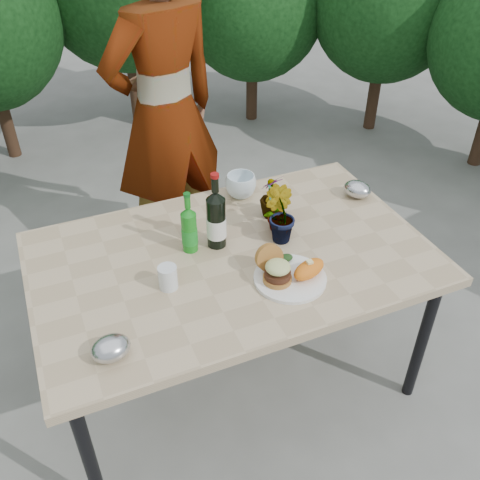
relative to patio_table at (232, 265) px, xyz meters
name	(u,v)px	position (x,y,z in m)	size (l,w,h in m)	color
ground	(234,374)	(0.00, 0.00, -0.69)	(80.00, 80.00, 0.00)	slate
patio_table	(232,265)	(0.00, 0.00, 0.00)	(1.60, 1.00, 0.75)	tan
shrub_hedge	(117,31)	(-0.02, 1.79, 0.48)	(6.85, 5.18, 2.43)	#382316
dinner_plate	(290,278)	(0.14, -0.23, 0.06)	(0.28, 0.28, 0.01)	white
burger_stack	(275,268)	(0.09, -0.21, 0.12)	(0.11, 0.16, 0.11)	#B7722D
sweet_potato	(309,269)	(0.21, -0.25, 0.10)	(0.15, 0.08, 0.06)	orange
grilled_veg	(283,259)	(0.16, -0.14, 0.09)	(0.08, 0.05, 0.03)	olive
wine_bottle	(216,220)	(-0.03, 0.09, 0.18)	(0.08, 0.08, 0.34)	black
sparkling_water	(189,230)	(-0.14, 0.10, 0.16)	(0.07, 0.07, 0.27)	#177F1B
plastic_cup	(168,277)	(-0.30, -0.09, 0.10)	(0.07, 0.07, 0.10)	silver
seedling_left	(276,209)	(0.24, 0.09, 0.17)	(0.11, 0.08, 0.22)	#276121
seedling_mid	(280,215)	(0.22, 0.02, 0.18)	(0.13, 0.11, 0.24)	#22521C
seedling_right	(273,196)	(0.27, 0.19, 0.16)	(0.11, 0.11, 0.20)	#245B1F
blue_bowl	(241,186)	(0.21, 0.39, 0.11)	(0.14, 0.14, 0.11)	silver
foil_packet_left	(111,348)	(-0.56, -0.34, 0.10)	(0.13, 0.11, 0.08)	#B0B2B7
foil_packet_right	(357,189)	(0.71, 0.18, 0.10)	(0.13, 0.11, 0.08)	#B5B8BD
person	(165,115)	(0.03, 0.99, 0.25)	(0.69, 0.45, 1.89)	#9A664D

